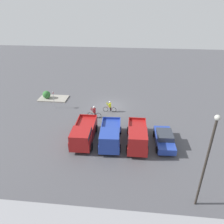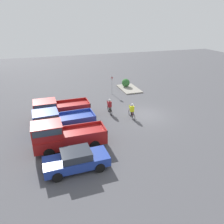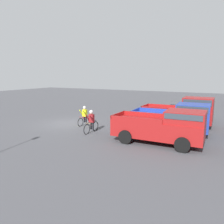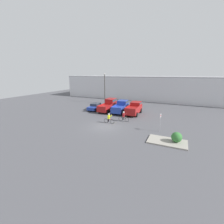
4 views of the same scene
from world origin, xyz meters
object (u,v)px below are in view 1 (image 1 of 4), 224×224
at_px(pickup_truck_0, 137,137).
at_px(pickup_truck_2, 83,133).
at_px(fire_lane_sign, 54,98).
at_px(pickup_truck_1, 110,136).
at_px(sedan_0, 164,139).
at_px(cyclist_0, 94,112).
at_px(lamppost, 207,158).
at_px(shrub, 47,95).
at_px(cyclist_1, 110,106).

distance_m(pickup_truck_0, pickup_truck_2, 5.60).
distance_m(pickup_truck_0, fire_lane_sign, 13.69).
xyz_separation_m(pickup_truck_0, pickup_truck_1, (2.78, -0.02, -0.08)).
bearing_deg(pickup_truck_1, sedan_0, -173.86).
bearing_deg(sedan_0, cyclist_0, -30.77).
height_order(pickup_truck_2, cyclist_0, pickup_truck_2).
xyz_separation_m(cyclist_0, lamppost, (-9.78, 12.17, 3.54)).
height_order(pickup_truck_2, shrub, pickup_truck_2).
relative_size(pickup_truck_0, cyclist_0, 3.07).
height_order(pickup_truck_1, cyclist_1, pickup_truck_1).
relative_size(sedan_0, fire_lane_sign, 1.74).
height_order(pickup_truck_0, pickup_truck_1, pickup_truck_0).
xyz_separation_m(cyclist_0, shrub, (8.13, -4.94, -0.12)).
bearing_deg(pickup_truck_1, cyclist_0, -64.42).
bearing_deg(cyclist_1, sedan_0, 133.78).
bearing_deg(shrub, pickup_truck_2, 127.71).
bearing_deg(lamppost, pickup_truck_2, -34.45).
bearing_deg(shrub, pickup_truck_1, 135.91).
xyz_separation_m(pickup_truck_2, cyclist_0, (-0.19, -5.33, -0.27)).
bearing_deg(pickup_truck_2, pickup_truck_1, 176.89).
bearing_deg(fire_lane_sign, shrub, -52.14).
relative_size(pickup_truck_2, cyclist_0, 2.98).
xyz_separation_m(sedan_0, pickup_truck_2, (8.39, 0.45, 0.39)).
distance_m(pickup_truck_1, shrub, 14.98).
relative_size(pickup_truck_0, lamppost, 0.74).
relative_size(pickup_truck_0, shrub, 4.85).
distance_m(sedan_0, cyclist_0, 9.54).
xyz_separation_m(pickup_truck_0, cyclist_1, (3.64, -7.34, -0.40)).
height_order(cyclist_0, fire_lane_sign, fire_lane_sign).
distance_m(pickup_truck_1, cyclist_0, 6.08).
distance_m(pickup_truck_2, cyclist_1, 7.43).
xyz_separation_m(sedan_0, cyclist_1, (6.44, -6.72, 0.07)).
bearing_deg(pickup_truck_0, fire_lane_sign, -33.93).
distance_m(lamppost, shrub, 25.04).
height_order(sedan_0, cyclist_1, cyclist_1).
height_order(pickup_truck_1, pickup_truck_2, pickup_truck_1).
bearing_deg(pickup_truck_0, pickup_truck_2, -1.79).
bearing_deg(cyclist_0, pickup_truck_2, 87.92).
height_order(sedan_0, lamppost, lamppost).
xyz_separation_m(pickup_truck_1, fire_lane_sign, (8.58, -7.62, 0.41)).
bearing_deg(cyclist_0, fire_lane_sign, -19.75).
bearing_deg(cyclist_1, cyclist_0, 46.15).
bearing_deg(cyclist_0, sedan_0, 149.23).
bearing_deg(cyclist_0, cyclist_1, -133.85).
xyz_separation_m(fire_lane_sign, shrub, (2.17, -2.80, -0.81)).
height_order(fire_lane_sign, lamppost, lamppost).
height_order(cyclist_1, shrub, cyclist_1).
relative_size(sedan_0, cyclist_0, 2.44).
distance_m(pickup_truck_0, cyclist_1, 8.20).
distance_m(pickup_truck_2, cyclist_0, 5.34).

